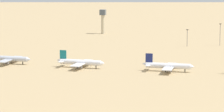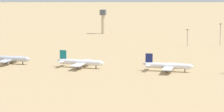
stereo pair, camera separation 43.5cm
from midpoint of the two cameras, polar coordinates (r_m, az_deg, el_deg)
The scene contains 7 objects.
ground at distance 351.62m, azimuth -2.67°, elevation -0.90°, with size 4000.00×4000.00×0.00m, color tan.
parked_jet_red_1 at distance 361.19m, azimuth -10.47°, elevation -0.24°, with size 30.86×25.98×10.19m.
parked_jet_teal_2 at distance 341.27m, azimuth -3.27°, elevation -0.63°, with size 31.08×26.20×10.26m.
parked_jet_navy_3 at distance 329.93m, azimuth 5.59°, elevation -0.99°, with size 30.91×25.87×10.24m.
control_tower at distance 517.31m, azimuth -0.95°, elevation 3.73°, with size 5.20×5.20×22.11m.
light_pole_mid at distance 446.69m, azimuth 10.82°, elevation 2.30°, with size 1.80×0.50×17.06m.
light_pole_east at distance 436.92m, azimuth 7.56°, elevation 1.97°, with size 1.80×0.50×13.19m.
Camera 1 is at (93.42, -333.73, 59.41)m, focal length 90.71 mm.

